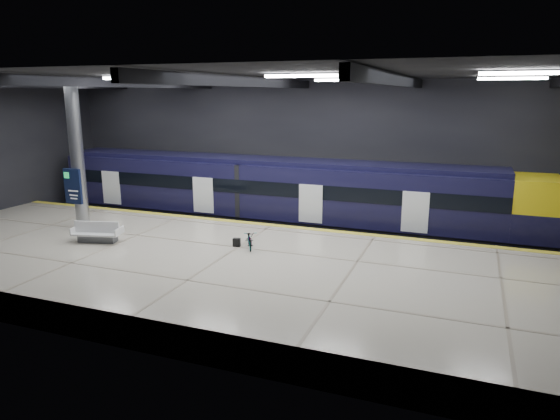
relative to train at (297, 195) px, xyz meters
The scene contains 10 objects.
ground 5.88m from the train, 93.46° to the right, with size 30.00×30.00×0.00m, color black.
room_shell 6.61m from the train, 93.47° to the right, with size 30.10×16.10×8.05m.
platform 8.14m from the train, 92.38° to the right, with size 30.00×11.00×1.10m, color beige.
safety_strip 2.93m from the train, 96.90° to the right, with size 30.00×0.40×0.01m, color yellow.
rails 2.01m from the train, behind, with size 30.00×1.52×0.16m.
train is the anchor object (origin of this frame).
bench 10.14m from the train, 128.15° to the right, with size 2.18×1.31×0.90m.
bicycle 6.47m from the train, 88.36° to the right, with size 0.51×1.45×0.76m, color #99999E.
pannier_bag 6.51m from the train, 93.69° to the right, with size 0.30×0.18×0.35m, color black.
info_column 10.85m from the train, 141.94° to the right, with size 0.90×0.78×6.90m.
Camera 1 is at (8.64, -18.80, 7.31)m, focal length 32.00 mm.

